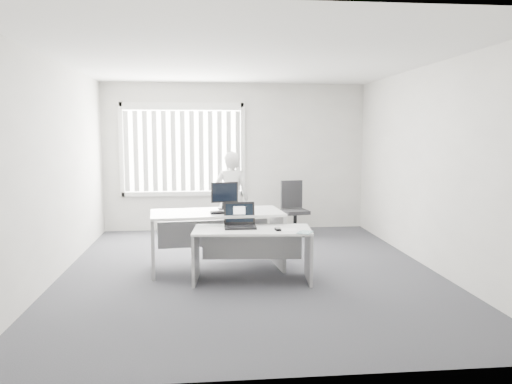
{
  "coord_description": "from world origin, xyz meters",
  "views": [
    {
      "loc": [
        -0.58,
        -6.59,
        1.88
      ],
      "look_at": [
        0.11,
        0.15,
        1.06
      ],
      "focal_mm": 35.0,
      "sensor_mm": 36.0,
      "label": 1
    }
  ],
  "objects": [
    {
      "name": "ground",
      "position": [
        0.0,
        0.0,
        0.0
      ],
      "size": [
        6.0,
        6.0,
        0.0
      ],
      "primitive_type": "plane",
      "color": "#47474E",
      "rests_on": "ground"
    },
    {
      "name": "wall_back",
      "position": [
        0.0,
        3.0,
        1.4
      ],
      "size": [
        5.0,
        0.02,
        2.8
      ],
      "primitive_type": "cube",
      "color": "silver",
      "rests_on": "ground"
    },
    {
      "name": "wall_front",
      "position": [
        0.0,
        -3.0,
        1.4
      ],
      "size": [
        5.0,
        0.02,
        2.8
      ],
      "primitive_type": "cube",
      "color": "silver",
      "rests_on": "ground"
    },
    {
      "name": "wall_left",
      "position": [
        -2.5,
        0.0,
        1.4
      ],
      "size": [
        0.02,
        6.0,
        2.8
      ],
      "primitive_type": "cube",
      "color": "silver",
      "rests_on": "ground"
    },
    {
      "name": "wall_right",
      "position": [
        2.5,
        0.0,
        1.4
      ],
      "size": [
        0.02,
        6.0,
        2.8
      ],
      "primitive_type": "cube",
      "color": "silver",
      "rests_on": "ground"
    },
    {
      "name": "ceiling",
      "position": [
        0.0,
        0.0,
        2.8
      ],
      "size": [
        5.0,
        6.0,
        0.02
      ],
      "primitive_type": "cube",
      "color": "silver",
      "rests_on": "wall_back"
    },
    {
      "name": "window",
      "position": [
        -1.0,
        2.96,
        1.55
      ],
      "size": [
        2.32,
        0.06,
        1.76
      ],
      "primitive_type": "cube",
      "color": "silver",
      "rests_on": "wall_back"
    },
    {
      "name": "blinds",
      "position": [
        -1.0,
        2.9,
        1.52
      ],
      "size": [
        2.2,
        0.1,
        1.5
      ],
      "primitive_type": null,
      "color": "silver",
      "rests_on": "wall_back"
    },
    {
      "name": "desk_near",
      "position": [
        -0.0,
        -0.45,
        0.48
      ],
      "size": [
        1.52,
        0.81,
        0.67
      ],
      "rotation": [
        0.0,
        0.0,
        -0.09
      ],
      "color": "white",
      "rests_on": "ground"
    },
    {
      "name": "desk_far",
      "position": [
        -0.44,
        0.13,
        0.58
      ],
      "size": [
        1.84,
        1.0,
        0.8
      ],
      "rotation": [
        0.0,
        0.0,
        0.1
      ],
      "color": "white",
      "rests_on": "ground"
    },
    {
      "name": "office_chair",
      "position": [
        1.04,
        2.35,
        0.31
      ],
      "size": [
        0.66,
        0.66,
        0.99
      ],
      "rotation": [
        0.0,
        0.0,
        0.19
      ],
      "color": "black",
      "rests_on": "ground"
    },
    {
      "name": "person",
      "position": [
        -0.15,
        1.6,
        0.78
      ],
      "size": [
        0.64,
        0.49,
        1.57
      ],
      "primitive_type": "imported",
      "rotation": [
        0.0,
        0.0,
        2.92
      ],
      "color": "silver",
      "rests_on": "ground"
    },
    {
      "name": "laptop",
      "position": [
        -0.15,
        -0.38,
        0.83
      ],
      "size": [
        0.4,
        0.36,
        0.31
      ],
      "primitive_type": null,
      "rotation": [
        0.0,
        0.0,
        -0.0
      ],
      "color": "black",
      "rests_on": "desk_near"
    },
    {
      "name": "paper_sheet",
      "position": [
        0.4,
        -0.54,
        0.67
      ],
      "size": [
        0.31,
        0.24,
        0.0
      ],
      "primitive_type": "cube",
      "rotation": [
        0.0,
        0.0,
        -0.17
      ],
      "color": "white",
      "rests_on": "desk_near"
    },
    {
      "name": "mouse",
      "position": [
        0.3,
        -0.6,
        0.69
      ],
      "size": [
        0.07,
        0.11,
        0.04
      ],
      "primitive_type": null,
      "rotation": [
        0.0,
        0.0,
        0.13
      ],
      "color": "#ABABAD",
      "rests_on": "paper_sheet"
    },
    {
      "name": "booklet",
      "position": [
        0.6,
        -0.77,
        0.68
      ],
      "size": [
        0.23,
        0.26,
        0.01
      ],
      "primitive_type": "cube",
      "rotation": [
        0.0,
        0.0,
        -0.51
      ],
      "color": "white",
      "rests_on": "desk_near"
    },
    {
      "name": "keyboard",
      "position": [
        -0.29,
        -0.02,
        0.82
      ],
      "size": [
        0.48,
        0.19,
        0.02
      ],
      "primitive_type": "cube",
      "rotation": [
        0.0,
        0.0,
        0.07
      ],
      "color": "black",
      "rests_on": "desk_far"
    },
    {
      "name": "monitor",
      "position": [
        -0.32,
        0.33,
        1.0
      ],
      "size": [
        0.4,
        0.18,
        0.38
      ],
      "primitive_type": null,
      "rotation": [
        0.0,
        0.0,
        0.18
      ],
      "color": "black",
      "rests_on": "desk_far"
    }
  ]
}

